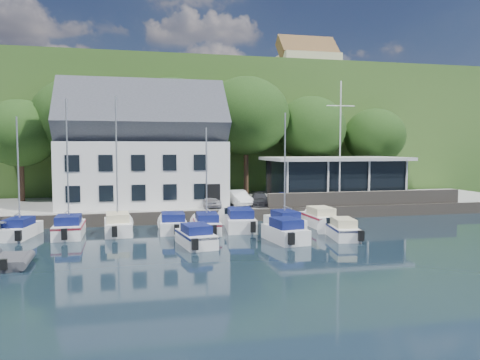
{
  "coord_description": "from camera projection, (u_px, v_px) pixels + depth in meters",
  "views": [
    {
      "loc": [
        -7.95,
        -25.71,
        6.03
      ],
      "look_at": [
        0.05,
        9.0,
        3.54
      ],
      "focal_mm": 35.0,
      "sensor_mm": 36.0,
      "label": 1
    }
  ],
  "objects": [
    {
      "name": "tree_4",
      "position": [
        310.0,
        145.0,
        51.3
      ],
      "size": [
        7.77,
        7.77,
        10.62
      ],
      "primitive_type": null,
      "color": "black",
      "rests_on": "quay"
    },
    {
      "name": "boat_r2_2",
      "position": [
        196.0,
        235.0,
        28.69
      ],
      "size": [
        2.7,
        5.57,
        1.36
      ],
      "primitive_type": null,
      "rotation": [
        0.0,
        0.0,
        0.16
      ],
      "color": "white",
      "rests_on": "ground"
    },
    {
      "name": "tree_3",
      "position": [
        246.0,
        136.0,
        48.96
      ],
      "size": [
        9.07,
        9.07,
        12.4
      ],
      "primitive_type": null,
      "color": "black",
      "rests_on": "quay"
    },
    {
      "name": "tree_5",
      "position": [
        374.0,
        150.0,
        52.79
      ],
      "size": [
        6.88,
        6.88,
        9.41
      ],
      "primitive_type": null,
      "color": "black",
      "rests_on": "quay"
    },
    {
      "name": "car_dgrey",
      "position": [
        260.0,
        199.0,
        40.57
      ],
      "size": [
        2.27,
        3.99,
        1.09
      ],
      "primitive_type": "imported",
      "rotation": [
        0.0,
        0.0,
        -0.21
      ],
      "color": "#2E2E33",
      "rests_on": "quay"
    },
    {
      "name": "farmhouse",
      "position": [
        307.0,
        66.0,
        81.27
      ],
      "size": [
        10.4,
        7.0,
        8.2
      ],
      "primitive_type": null,
      "color": "beige",
      "rests_on": "hillside"
    },
    {
      "name": "car_white",
      "position": [
        238.0,
        198.0,
        40.64
      ],
      "size": [
        1.95,
        4.16,
        1.32
      ],
      "primitive_type": "imported",
      "rotation": [
        0.0,
        0.0,
        0.14
      ],
      "color": "silver",
      "rests_on": "quay"
    },
    {
      "name": "club_pavilion",
      "position": [
        334.0,
        178.0,
        45.0
      ],
      "size": [
        13.2,
        7.2,
        4.1
      ],
      "primitive_type": null,
      "color": "black",
      "rests_on": "quay"
    },
    {
      "name": "gangway",
      "position": [
        7.0,
        235.0,
        32.25
      ],
      "size": [
        1.2,
        6.0,
        1.4
      ],
      "primitive_type": null,
      "color": "#BCBDC1",
      "rests_on": "ground"
    },
    {
      "name": "boat_r1_2",
      "position": [
        117.0,
        169.0,
        32.49
      ],
      "size": [
        2.32,
        6.14,
        9.0
      ],
      "primitive_type": null,
      "rotation": [
        0.0,
        0.0,
        0.06
      ],
      "color": "white",
      "rests_on": "ground"
    },
    {
      "name": "boat_r1_1",
      "position": [
        68.0,
        170.0,
        31.34
      ],
      "size": [
        2.06,
        5.62,
        9.01
      ],
      "primitive_type": null,
      "rotation": [
        0.0,
        0.0,
        0.01
      ],
      "color": "white",
      "rests_on": "ground"
    },
    {
      "name": "quay_face",
      "position": [
        234.0,
        216.0,
        37.85
      ],
      "size": [
        60.0,
        0.3,
        1.0
      ],
      "primitive_type": "cube",
      "color": "#5E554B",
      "rests_on": "ground"
    },
    {
      "name": "boat_r1_5",
      "position": [
        240.0,
        218.0,
        34.6
      ],
      "size": [
        3.08,
        7.29,
        1.55
      ],
      "primitive_type": null,
      "rotation": [
        0.0,
        0.0,
        -0.13
      ],
      "color": "white",
      "rests_on": "ground"
    },
    {
      "name": "boat_r1_7",
      "position": [
        320.0,
        216.0,
        35.85
      ],
      "size": [
        2.05,
        5.85,
        1.5
      ],
      "primitive_type": null,
      "rotation": [
        0.0,
        0.0,
        0.02
      ],
      "color": "white",
      "rests_on": "ground"
    },
    {
      "name": "seawall",
      "position": [
        367.0,
        198.0,
        40.85
      ],
      "size": [
        18.0,
        0.5,
        1.2
      ],
      "primitive_type": "cube",
      "color": "#5E554B",
      "rests_on": "quay"
    },
    {
      "name": "flagpole",
      "position": [
        340.0,
        143.0,
        41.18
      ],
      "size": [
        2.6,
        0.2,
        10.84
      ],
      "primitive_type": null,
      "color": "silver",
      "rests_on": "quay"
    },
    {
      "name": "boat_r1_6",
      "position": [
        285.0,
        173.0,
        34.44
      ],
      "size": [
        2.66,
        5.72,
        8.35
      ],
      "primitive_type": null,
      "rotation": [
        0.0,
        0.0,
        0.13
      ],
      "color": "white",
      "rests_on": "ground"
    },
    {
      "name": "harbor_building",
      "position": [
        143.0,
        155.0,
        41.29
      ],
      "size": [
        14.4,
        8.2,
        8.7
      ],
      "primitive_type": null,
      "color": "silver",
      "rests_on": "quay"
    },
    {
      "name": "car_silver",
      "position": [
        209.0,
        200.0,
        39.43
      ],
      "size": [
        1.91,
        3.75,
        1.22
      ],
      "primitive_type": "imported",
      "rotation": [
        0.0,
        0.0,
        0.13
      ],
      "color": "silver",
      "rests_on": "quay"
    },
    {
      "name": "boat_r2_3",
      "position": [
        285.0,
        230.0,
        29.96
      ],
      "size": [
        2.69,
        5.45,
        1.52
      ],
      "primitive_type": null,
      "rotation": [
        0.0,
        0.0,
        0.14
      ],
      "color": "white",
      "rests_on": "ground"
    },
    {
      "name": "boat_r2_4",
      "position": [
        342.0,
        228.0,
        31.14
      ],
      "size": [
        2.47,
        5.65,
        1.35
      ],
      "primitive_type": null,
      "rotation": [
        0.0,
        0.0,
        -0.16
      ],
      "color": "white",
      "rests_on": "ground"
    },
    {
      "name": "boat_r1_4",
      "position": [
        206.0,
        173.0,
        33.16
      ],
      "size": [
        2.23,
        6.05,
        8.37
      ],
      "primitive_type": null,
      "rotation": [
        0.0,
        0.0,
        -0.06
      ],
      "color": "white",
      "rests_on": "ground"
    },
    {
      "name": "dinghy_1",
      "position": [
        13.0,
        260.0,
        23.69
      ],
      "size": [
        1.95,
        3.11,
        0.71
      ],
      "primitive_type": null,
      "rotation": [
        0.0,
        0.0,
        0.04
      ],
      "color": "#393A3E",
      "rests_on": "ground"
    },
    {
      "name": "tree_0",
      "position": [
        21.0,
        150.0,
        43.48
      ],
      "size": [
        6.94,
        6.94,
        9.49
      ],
      "primitive_type": null,
      "color": "black",
      "rests_on": "quay"
    },
    {
      "name": "ground",
      "position": [
        274.0,
        251.0,
        27.2
      ],
      "size": [
        180.0,
        180.0,
        0.0
      ],
      "primitive_type": "plane",
      "color": "black",
      "rests_on": "ground"
    },
    {
      "name": "car_blue",
      "position": [
        284.0,
        198.0,
        41.1
      ],
      "size": [
        2.37,
        3.68,
        1.17
      ],
      "primitive_type": "imported",
      "rotation": [
        0.0,
        0.0,
        -0.32
      ],
      "color": "#313D97",
      "rests_on": "quay"
    },
    {
      "name": "tree_2",
      "position": [
        173.0,
        138.0,
        46.48
      ],
      "size": [
        8.72,
        8.72,
        11.91
      ],
      "primitive_type": null,
      "color": "black",
      "rests_on": "quay"
    },
    {
      "name": "quay",
      "position": [
        219.0,
        206.0,
        44.17
      ],
      "size": [
        60.0,
        13.0,
        1.0
      ],
      "primitive_type": "cube",
      "color": "gray",
      "rests_on": "ground"
    },
    {
      "name": "hillside",
      "position": [
        176.0,
        137.0,
        86.91
      ],
      "size": [
        160.0,
        75.0,
        16.0
      ],
      "primitive_type": "cube",
      "color": "#2D4E1D",
      "rests_on": "ground"
    },
    {
      "name": "tree_1",
      "position": [
        76.0,
        139.0,
        45.41
      ],
      "size": [
        8.53,
        8.53,
        11.65
      ],
      "primitive_type": null,
      "color": "black",
      "rests_on": "quay"
    },
    {
      "name": "boat_r1_3",
      "position": [
        173.0,
        222.0,
        33.53
      ],
      "size": [
        2.25,
        5.67,
        1.39
      ],
      "primitive_type": null,
      "rotation": [
        0.0,
        0.0,
        -0.04
      ],
      "color": "white",
      "rests_on": "ground"
    },
    {
      "name": "boat_r1_0",
      "position": [
        18.0,
        176.0,
        31.17
      ],
      "size": [
        2.75,
        6.18,
        8.19
      ],
      "primitive_type": null,
      "rotation": [
        0.0,
        0.0,
        -0.17
      ],
      "color": "white",
      "rests_on": "ground"
    },
    {
      "name": "field_patch",
      "position": [
        211.0,
        98.0,
        95.91
      ],
      "size": [
        50.0,
        30.0,
        0.3
      ],
      "primitive_type": "cube",
      "color": "#596C36",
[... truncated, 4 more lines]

